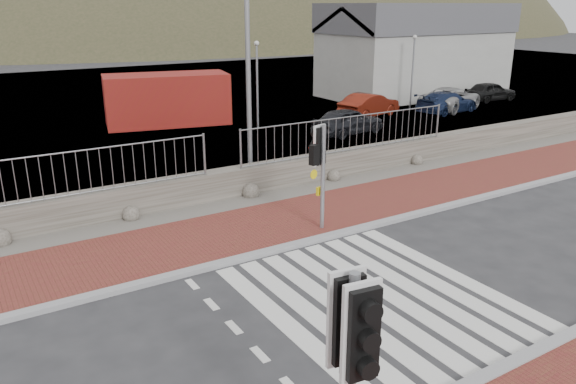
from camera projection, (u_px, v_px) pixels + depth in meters
ground at (376, 297)px, 11.53m from camera, size 220.00×220.00×0.00m
sidewalk_far at (267, 226)px, 15.15m from camera, size 40.00×3.00×0.08m
kerb_near at (496, 372)px, 9.10m from camera, size 40.00×0.25×0.12m
kerb_far at (297, 244)px, 13.93m from camera, size 40.00×0.25×0.12m
zebra_crossing at (376, 297)px, 11.53m from camera, size 4.62×5.60×0.01m
gravel_strip at (234, 205)px, 16.76m from camera, size 40.00×1.50×0.06m
stone_wall at (222, 184)px, 17.27m from camera, size 40.00×0.60×0.90m
railing at (222, 142)px, 16.72m from camera, size 18.07×0.07×1.22m
quay at (76, 104)px, 34.03m from camera, size 120.00×40.00×0.50m
water at (6, 59)px, 62.25m from camera, size 220.00×50.00×0.05m
harbor_building at (415, 49)px, 36.63m from camera, size 12.20×6.20×5.80m
hills_backdrop at (55, 187)px, 93.08m from camera, size 254.00×90.00×100.00m
traffic_signal_near at (352, 345)px, 6.03m from camera, size 0.47×0.32×3.10m
traffic_signal_far at (322, 155)px, 14.26m from camera, size 0.70×0.37×2.86m
streetlight at (251, 27)px, 17.27m from camera, size 1.87×0.72×9.00m
shipping_container at (167, 99)px, 27.86m from camera, size 6.35×3.67×2.48m
car_a at (348, 121)px, 25.78m from camera, size 3.81×1.92×1.24m
car_b at (369, 105)px, 29.82m from camera, size 4.09×2.30×1.28m
car_c at (447, 102)px, 31.02m from camera, size 4.23×2.15×1.18m
car_d at (451, 98)px, 31.96m from camera, size 5.03×3.43×1.28m
car_e at (490, 91)px, 34.79m from camera, size 3.57×1.57×1.20m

